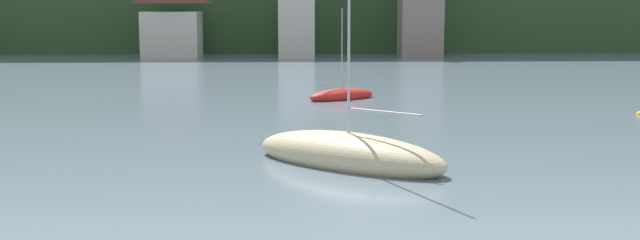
# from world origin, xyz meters

# --- Properties ---
(shore_building_westcentral) EXTENTS (6.36, 6.27, 7.95)m
(shore_building_westcentral) POSITION_xyz_m (-13.61, 109.13, 3.89)
(shore_building_westcentral) COLOR beige
(shore_building_westcentral) RESTS_ON ground_plane
(shore_building_central) EXTENTS (4.09, 4.77, 8.59)m
(shore_building_central) POSITION_xyz_m (0.00, 108.42, 4.17)
(shore_building_central) COLOR beige
(shore_building_central) RESTS_ON ground_plane
(shore_building_eastcentral) EXTENTS (4.74, 4.59, 10.22)m
(shore_building_eastcentral) POSITION_xyz_m (13.61, 108.33, 4.96)
(shore_building_eastcentral) COLOR gray
(shore_building_eastcentral) RESTS_ON ground_plane
(sailboat_far_4) EXTENTS (4.71, 3.79, 5.76)m
(sailboat_far_4) POSITION_xyz_m (2.41, 69.28, 0.22)
(sailboat_far_4) COLOR red
(sailboat_far_4) RESTS_ON ground_plane
(sailboat_mid_6) EXTENTS (7.74, 7.09, 11.58)m
(sailboat_mid_6) POSITION_xyz_m (1.32, 49.31, 0.38)
(sailboat_mid_6) COLOR #CCBC8E
(sailboat_mid_6) RESTS_ON ground_plane
(mooring_buoy_near) EXTENTS (0.36, 0.36, 0.36)m
(mooring_buoy_near) POSITION_xyz_m (17.57, 61.87, 0.00)
(mooring_buoy_near) COLOR yellow
(mooring_buoy_near) RESTS_ON ground_plane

